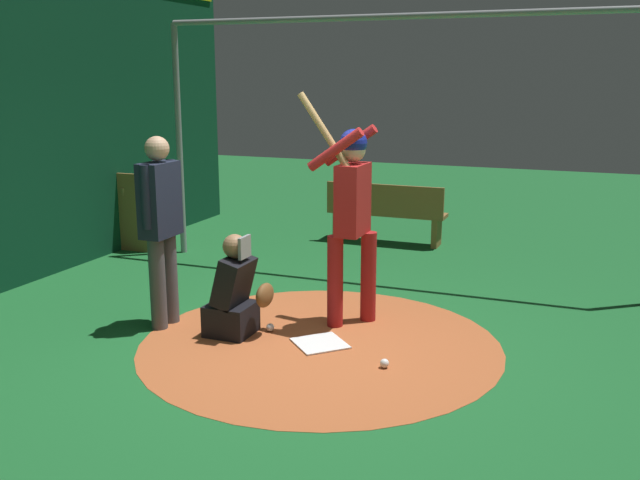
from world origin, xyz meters
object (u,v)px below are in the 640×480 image
at_px(bat_rack, 130,214).
at_px(baseball_0, 270,327).
at_px(baseball_1, 384,363).
at_px(catcher, 235,296).
at_px(batter, 351,207).
at_px(umpire, 161,221).
at_px(bench, 386,212).
at_px(home_plate, 320,343).

height_order(bat_rack, baseball_0, bat_rack).
height_order(baseball_0, baseball_1, same).
xyz_separation_m(bat_rack, baseball_1, (4.33, -2.57, -0.46)).
bearing_deg(catcher, batter, 37.73).
xyz_separation_m(catcher, bat_rack, (-2.84, 2.33, 0.13)).
height_order(batter, umpire, batter).
bearing_deg(batter, catcher, -142.27).
xyz_separation_m(bat_rack, bench, (3.08, 1.68, -0.05)).
height_order(bat_rack, bench, bat_rack).
relative_size(catcher, bench, 0.56).
bearing_deg(bat_rack, catcher, -39.34).
bearing_deg(baseball_0, home_plate, -12.96).
relative_size(bat_rack, baseball_1, 14.20).
distance_m(umpire, bench, 4.18).
distance_m(batter, catcher, 1.35).
relative_size(bat_rack, baseball_0, 14.20).
bearing_deg(batter, home_plate, -95.72).
height_order(umpire, baseball_0, umpire).
relative_size(catcher, bat_rack, 0.90).
distance_m(batter, umpire, 1.77).
relative_size(home_plate, baseball_1, 5.68).
xyz_separation_m(batter, catcher, (-0.88, -0.68, -0.77)).
bearing_deg(catcher, baseball_1, -9.29).
bearing_deg(bench, baseball_1, -73.56).
xyz_separation_m(bench, baseball_0, (0.03, -3.83, -0.40)).
bearing_deg(bat_rack, batter, -23.95).
height_order(batter, bat_rack, batter).
height_order(catcher, bench, catcher).
bearing_deg(umpire, catcher, 1.68).
relative_size(batter, catcher, 2.31).
bearing_deg(bench, batter, -79.16).
bearing_deg(baseball_1, baseball_0, 161.21).
bearing_deg(home_plate, baseball_0, 167.04).
bearing_deg(catcher, baseball_0, 33.08).
relative_size(home_plate, bench, 0.25).
distance_m(home_plate, catcher, 0.89).
bearing_deg(catcher, bench, 86.59).
bearing_deg(bench, bat_rack, -151.42).
relative_size(batter, baseball_0, 29.44).
height_order(bat_rack, baseball_1, bat_rack).
height_order(catcher, baseball_0, catcher).
height_order(batter, catcher, batter).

